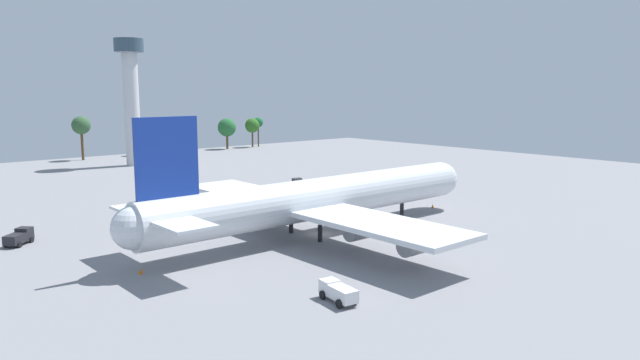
{
  "coord_description": "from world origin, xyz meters",
  "views": [
    {
      "loc": [
        -58.93,
        -68.08,
        22.71
      ],
      "look_at": [
        0.0,
        0.0,
        8.74
      ],
      "focal_mm": 32.55,
      "sensor_mm": 36.0,
      "label": 1
    }
  ],
  "objects": [
    {
      "name": "maintenance_van",
      "position": [
        25.99,
        37.47,
        1.04
      ],
      "size": [
        3.01,
        4.24,
        2.03
      ],
      "color": "#333338",
      "rests_on": "ground_plane"
    },
    {
      "name": "fuel_truck",
      "position": [
        -19.35,
        25.31,
        1.21
      ],
      "size": [
        5.15,
        3.25,
        2.47
      ],
      "color": "silver",
      "rests_on": "ground_plane"
    },
    {
      "name": "ground_plane",
      "position": [
        0.0,
        0.0,
        0.0
      ],
      "size": [
        268.96,
        268.96,
        0.0
      ],
      "primitive_type": "plane",
      "color": "gray"
    },
    {
      "name": "safety_cone_nose",
      "position": [
        30.26,
        1.37,
        0.38
      ],
      "size": [
        0.54,
        0.54,
        0.77
      ],
      "primitive_type": "cone",
      "color": "orange",
      "rests_on": "ground_plane"
    },
    {
      "name": "cargo_airplane",
      "position": [
        -0.27,
        0.0,
        5.72
      ],
      "size": [
        67.24,
        58.23,
        19.41
      ],
      "color": "silver",
      "rests_on": "ground_plane"
    },
    {
      "name": "tree_line_backdrop",
      "position": [
        15.96,
        126.09,
        9.39
      ],
      "size": [
        131.59,
        7.35,
        14.39
      ],
      "color": "#51381E",
      "rests_on": "ground_plane"
    },
    {
      "name": "catering_truck",
      "position": [
        -37.96,
        24.47,
        1.17
      ],
      "size": [
        4.83,
        4.68,
        2.29
      ],
      "color": "#232328",
      "rests_on": "ground_plane"
    },
    {
      "name": "cargo_loader",
      "position": [
        -18.11,
        -23.89,
        1.15
      ],
      "size": [
        2.87,
        5.39,
        2.03
      ],
      "color": "white",
      "rests_on": "ground_plane"
    },
    {
      "name": "safety_cone_tail",
      "position": [
        -30.26,
        -0.69,
        0.39
      ],
      "size": [
        0.54,
        0.54,
        0.77
      ],
      "primitive_type": "cone",
      "color": "orange",
      "rests_on": "ground_plane"
    },
    {
      "name": "control_tower",
      "position": [
        13.14,
        101.92,
        22.55
      ],
      "size": [
        8.59,
        8.59,
        37.88
      ],
      "color": "silver",
      "rests_on": "ground_plane"
    }
  ]
}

